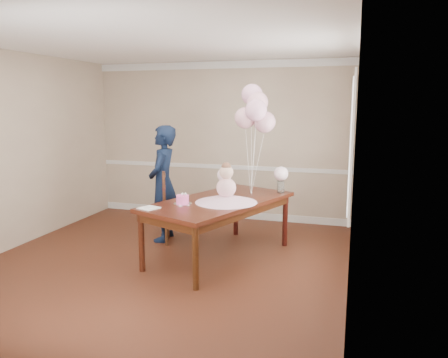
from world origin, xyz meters
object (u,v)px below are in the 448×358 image
Objects in this scene: birthday_cake at (183,199)px; woman at (163,184)px; dining_chair_seat at (180,210)px; dining_table_top at (219,202)px.

woman reaches higher than birthday_cake.
dining_chair_seat is 0.45m from woman.
woman is (-0.26, 0.01, 0.37)m from dining_chair_seat.
birthday_cake reaches higher than dining_chair_seat.
woman is (-0.65, 0.85, 0.01)m from birthday_cake.
dining_chair_seat is at bearing 114.88° from birthday_cake.
dining_chair_seat is 0.27× the size of woman.
birthday_cake is 0.99m from dining_chair_seat.
birthday_cake is at bearing -85.91° from dining_chair_seat.
dining_table_top reaches higher than dining_chair_seat.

